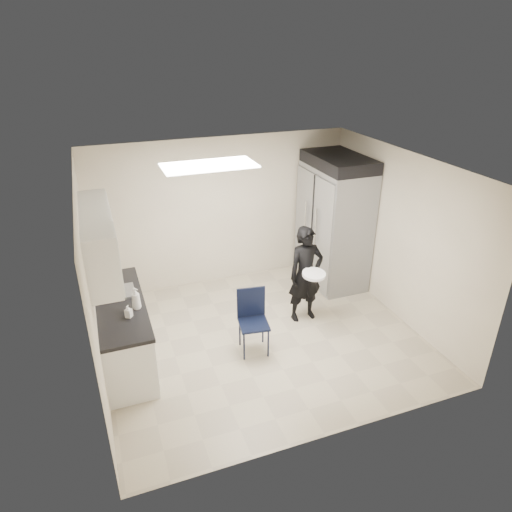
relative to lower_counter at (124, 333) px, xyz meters
name	(u,v)px	position (x,y,z in m)	size (l,w,h in m)	color
floor	(262,337)	(1.95, -0.20, -0.43)	(4.50, 4.50, 0.00)	#B1A68B
ceiling	(264,166)	(1.95, -0.20, 2.17)	(4.50, 4.50, 0.00)	white
back_wall	(222,212)	(1.95, 1.80, 0.87)	(4.50, 4.50, 0.00)	beige
left_wall	(91,288)	(-0.30, -0.20, 0.87)	(4.00, 4.00, 0.00)	beige
right_wall	(400,237)	(4.20, -0.20, 0.87)	(4.00, 4.00, 0.00)	beige
ceiling_panel	(209,165)	(1.35, 0.20, 2.14)	(1.20, 0.60, 0.02)	white
lower_counter	(124,333)	(0.00, 0.00, 0.00)	(0.60, 1.90, 0.86)	silver
countertop	(119,304)	(0.00, 0.00, 0.46)	(0.64, 1.95, 0.05)	black
sink	(119,296)	(0.02, 0.25, 0.44)	(0.42, 0.40, 0.14)	gray
faucet	(102,289)	(-0.18, 0.25, 0.59)	(0.02, 0.02, 0.24)	silver
upper_cabinets	(99,240)	(-0.13, 0.00, 1.40)	(0.35, 1.80, 0.75)	silver
towel_dispenser	(92,224)	(-0.19, 1.15, 1.19)	(0.22, 0.30, 0.35)	black
notice_sticker_left	(92,290)	(-0.29, -0.10, 0.79)	(0.00, 0.12, 0.07)	yellow
notice_sticker_right	(92,285)	(-0.29, 0.10, 0.75)	(0.00, 0.12, 0.07)	yellow
commercial_fridge	(334,226)	(3.78, 1.07, 0.62)	(0.80, 1.35, 2.10)	gray
fridge_compressor	(339,161)	(3.78, 1.07, 1.77)	(0.80, 1.35, 0.20)	black
folding_chair	(254,324)	(1.72, -0.45, 0.02)	(0.40, 0.40, 0.90)	black
man_tuxedo	(306,275)	(2.76, 0.08, 0.34)	(0.57, 0.38, 1.55)	black
bucket_lid	(314,274)	(2.77, -0.17, 0.47)	(0.35, 0.35, 0.04)	white
soap_bottle_a	(136,298)	(0.21, -0.22, 0.63)	(0.12, 0.12, 0.30)	white
soap_bottle_b	(128,311)	(0.09, -0.39, 0.56)	(0.07, 0.08, 0.17)	#B5B6C2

